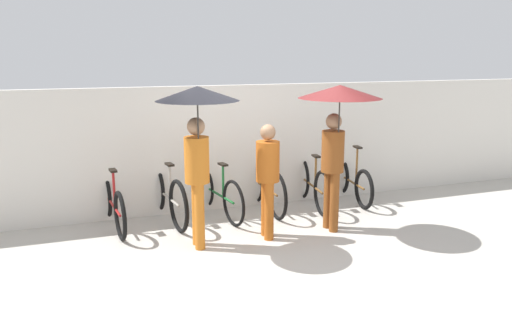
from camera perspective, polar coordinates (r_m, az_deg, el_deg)
The scene contains 11 objects.
ground_plane at distance 6.51m, azimuth 3.30°, elevation -10.59°, with size 30.00×30.00×0.00m, color #B7B2A8.
back_wall at distance 8.16m, azimuth -2.43°, elevation 1.49°, with size 11.99×0.12×2.01m.
parked_bicycle_0 at distance 7.58m, azimuth -16.06°, elevation -4.83°, with size 0.44×1.78×1.01m.
parked_bicycle_1 at distance 7.70m, azimuth -10.16°, elevation -4.02°, with size 0.45×1.85×1.04m.
parked_bicycle_2 at distance 7.85m, azimuth -4.37°, elevation -3.78°, with size 0.47×1.78×0.99m.
parked_bicycle_3 at distance 8.09m, azimuth 1.07°, elevation -3.08°, with size 0.44×1.74×0.98m.
parked_bicycle_4 at distance 8.35m, azimuth 6.35°, elevation -2.74°, with size 0.44×1.77×1.08m.
parked_bicycle_5 at distance 8.77m, azimuth 10.88°, elevation -2.35°, with size 0.44×1.64×1.02m.
pedestrian_leading at distance 6.24m, azimuth -6.74°, elevation 4.35°, with size 1.03×1.03×2.12m.
pedestrian_center at distance 6.76m, azimuth 1.34°, elevation -1.49°, with size 0.32×0.32×1.59m.
pedestrian_trailing at distance 6.93m, azimuth 9.32°, elevation 5.23°, with size 1.14×1.14×2.09m.
Camera 1 is at (-2.35, -5.53, 2.52)m, focal length 35.00 mm.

